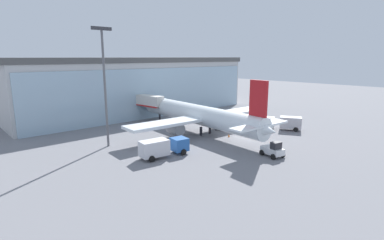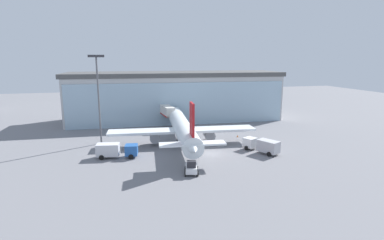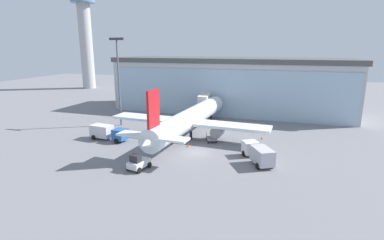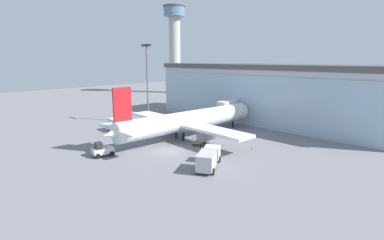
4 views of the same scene
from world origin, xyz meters
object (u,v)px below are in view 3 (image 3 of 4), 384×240
at_px(airplane, 189,119).
at_px(apron_light_mast, 118,75).
at_px(jet_bridge, 206,98).
at_px(safety_cone_nose, 188,145).
at_px(safety_cone_wingtip, 262,138).
at_px(catering_truck, 108,132).
at_px(fuel_truck, 258,153).
at_px(control_tower, 85,31).
at_px(baggage_cart, 211,139).
at_px(pushback_tug, 138,163).

bearing_deg(airplane, apron_light_mast, 82.03).
height_order(jet_bridge, safety_cone_nose, jet_bridge).
height_order(airplane, safety_cone_wingtip, airplane).
height_order(catering_truck, fuel_truck, same).
relative_size(fuel_truck, safety_cone_wingtip, 13.59).
bearing_deg(fuel_truck, jet_bridge, -0.57).
bearing_deg(catering_truck, safety_cone_wingtip, 25.83).
xyz_separation_m(control_tower, catering_truck, (45.91, -61.55, -21.41)).
height_order(control_tower, baggage_cart, control_tower).
distance_m(airplane, fuel_truck, 16.99).
relative_size(jet_bridge, safety_cone_wingtip, 24.53).
relative_size(pushback_tug, safety_cone_nose, 6.42).
height_order(control_tower, safety_cone_nose, control_tower).
xyz_separation_m(jet_bridge, catering_truck, (-12.81, -24.11, -3.02)).
bearing_deg(catering_truck, airplane, 33.78).
xyz_separation_m(apron_light_mast, airplane, (16.74, -4.01, -7.63)).
distance_m(control_tower, apron_light_mast, 67.90).
relative_size(baggage_cart, safety_cone_nose, 5.80).
height_order(pushback_tug, safety_cone_wingtip, pushback_tug).
bearing_deg(baggage_cart, catering_truck, -98.25).
bearing_deg(safety_cone_wingtip, catering_truck, -163.33).
distance_m(control_tower, catering_truck, 79.72).
bearing_deg(pushback_tug, safety_cone_nose, -5.70).
xyz_separation_m(control_tower, apron_light_mast, (42.96, -51.23, -11.88)).
bearing_deg(jet_bridge, control_tower, 51.84).
distance_m(apron_light_mast, safety_cone_wingtip, 32.16).
xyz_separation_m(jet_bridge, fuel_truck, (14.52, -27.87, -3.02)).
xyz_separation_m(control_tower, pushback_tug, (57.39, -72.55, -21.91)).
bearing_deg(baggage_cart, pushback_tug, -46.11).
bearing_deg(pushback_tug, control_tower, 51.68).
bearing_deg(control_tower, catering_truck, -53.28).
height_order(jet_bridge, control_tower, control_tower).
xyz_separation_m(fuel_truck, safety_cone_wingtip, (-0.04, 11.93, -1.19)).
distance_m(catering_truck, safety_cone_wingtip, 28.51).
relative_size(control_tower, apron_light_mast, 2.05).
distance_m(jet_bridge, control_tower, 72.03).
bearing_deg(safety_cone_nose, control_tower, 134.96).
distance_m(fuel_truck, pushback_tug, 17.43).
bearing_deg(pushback_tug, fuel_truck, -52.15).
distance_m(pushback_tug, safety_cone_nose, 11.87).
distance_m(airplane, baggage_cart, 5.86).
xyz_separation_m(airplane, safety_cone_wingtip, (13.50, 1.85, -3.10)).
bearing_deg(fuel_truck, catering_truck, 54.08).
height_order(fuel_truck, safety_cone_nose, fuel_truck).
height_order(fuel_truck, baggage_cart, fuel_truck).
bearing_deg(catering_truck, safety_cone_nose, 9.96).
height_order(catering_truck, safety_cone_wingtip, catering_truck).
bearing_deg(airplane, fuel_truck, -121.18).
xyz_separation_m(pushback_tug, safety_cone_wingtip, (15.81, 19.16, -0.70)).
height_order(jet_bridge, fuel_truck, jet_bridge).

